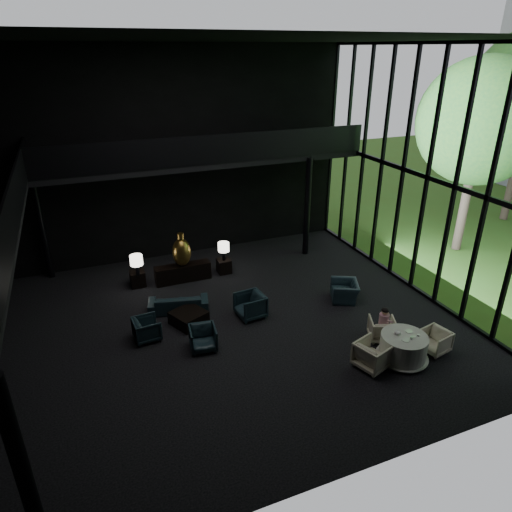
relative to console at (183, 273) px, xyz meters
name	(u,v)px	position (x,y,z in m)	size (l,w,h in m)	color
floor	(227,327)	(0.50, -3.50, -0.32)	(14.00, 12.00, 0.02)	black
ceiling	(218,39)	(0.50, -3.50, 7.68)	(14.00, 12.00, 0.02)	black
wall_back	(174,157)	(0.50, 2.50, 3.68)	(14.00, 0.04, 8.00)	black
wall_front	(342,309)	(0.50, -9.50, 3.68)	(14.00, 0.04, 8.00)	black
curtain_wall	(427,177)	(7.45, -3.50, 3.68)	(0.20, 12.00, 8.00)	black
mezzanine_back	(206,161)	(1.50, 1.50, 3.68)	(12.00, 2.00, 0.25)	black
railing_left	(14,203)	(-4.50, -3.50, 4.28)	(0.06, 12.00, 1.00)	black
railing_back	(214,149)	(1.50, 0.50, 4.28)	(12.00, 0.06, 1.00)	black
column_sw	(26,484)	(-4.50, -9.20, 1.68)	(0.24, 0.24, 4.00)	black
column_nw	(41,227)	(-4.50, 2.20, 1.68)	(0.24, 0.24, 4.00)	black
column_ne	(307,207)	(5.30, 0.50, 1.68)	(0.24, 0.24, 4.00)	black
tree_near	(481,122)	(11.50, -1.50, 4.91)	(4.80, 4.80, 7.65)	#382D23
console	(183,273)	(0.00, 0.00, 0.00)	(2.02, 0.46, 0.64)	black
bronze_urn	(182,252)	(0.00, -0.03, 0.85)	(0.67, 0.67, 1.24)	olive
side_table_left	(138,279)	(-1.60, 0.23, -0.04)	(0.51, 0.51, 0.56)	black
table_lamp_left	(136,261)	(-1.60, -0.03, 0.77)	(0.44, 0.44, 0.74)	black
side_table_right	(224,266)	(1.60, 0.08, -0.05)	(0.49, 0.49, 0.53)	black
table_lamp_right	(224,248)	(1.60, 0.04, 0.72)	(0.42, 0.42, 0.70)	black
sofa	(178,301)	(-0.64, -1.98, 0.02)	(1.76, 0.51, 0.69)	#253A46
lounge_armchair_west	(147,328)	(-1.87, -3.22, 0.04)	(0.70, 0.66, 0.72)	#1A2A35
lounge_armchair_east	(250,303)	(1.38, -3.20, 0.16)	(0.93, 0.87, 0.95)	#162533
lounge_armchair_south	(203,337)	(-0.48, -4.30, 0.05)	(0.72, 0.68, 0.74)	#173137
window_armchair	(345,289)	(4.73, -3.41, 0.07)	(0.91, 0.59, 0.79)	#203F4B
coffee_table	(189,318)	(-0.54, -2.87, -0.12)	(0.92, 0.92, 0.41)	black
dining_table	(403,349)	(4.43, -6.83, 0.01)	(1.42, 1.42, 0.75)	white
dining_chair_north	(382,329)	(4.49, -5.81, 0.03)	(0.68, 0.63, 0.69)	#B8B095
dining_chair_east	(435,341)	(5.51, -6.86, 0.02)	(0.66, 0.62, 0.68)	#B4AD89
dining_chair_west	(373,353)	(3.47, -6.79, 0.13)	(0.87, 0.82, 0.90)	#C5B489
child	(384,317)	(4.48, -5.86, 0.44)	(0.29, 0.29, 0.63)	pink
plate_a	(406,340)	(4.33, -6.98, 0.44)	(0.23, 0.23, 0.01)	white
plate_b	(409,331)	(4.68, -6.68, 0.44)	(0.20, 0.20, 0.01)	white
saucer	(415,336)	(4.67, -6.94, 0.43)	(0.14, 0.14, 0.01)	white
coffee_cup	(418,335)	(4.76, -6.96, 0.47)	(0.08, 0.08, 0.06)	white
cereal_bowl	(397,333)	(4.31, -6.66, 0.47)	(0.18, 0.18, 0.09)	white
cream_pot	(411,338)	(4.50, -7.00, 0.47)	(0.07, 0.07, 0.08)	#99999E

